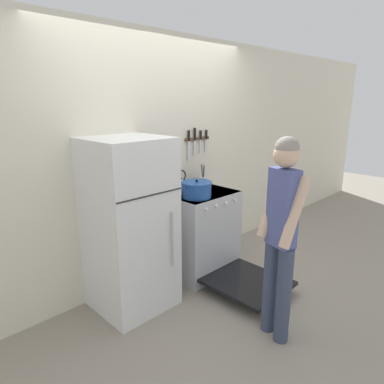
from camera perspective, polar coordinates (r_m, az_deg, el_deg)
ground_plane at (r=4.04m, az=-5.05°, el=-12.74°), size 14.00×14.00×0.00m
wall_back at (r=3.64m, az=-5.82°, el=5.45°), size 10.00×0.06×2.55m
refrigerator at (r=3.14m, az=-10.31°, el=-5.51°), size 0.67×0.67×1.58m
stove_range at (r=3.80m, az=1.64°, el=-6.92°), size 0.74×1.35×0.92m
dutch_oven_pot at (r=3.46m, az=0.79°, el=0.41°), size 0.35×0.31×0.19m
tea_kettle at (r=3.64m, az=-1.80°, el=1.07°), size 0.22×0.18×0.25m
utensil_jar at (r=3.87m, az=1.81°, el=1.83°), size 0.09×0.09×0.28m
person at (r=2.70m, az=14.63°, el=-6.00°), size 0.32×0.38×1.63m
wall_knife_strip at (r=3.95m, az=0.85°, el=8.85°), size 0.38×0.03×0.36m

